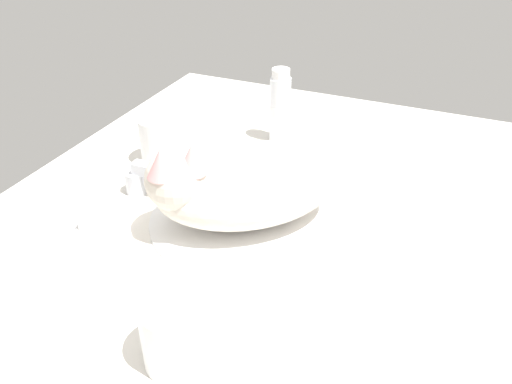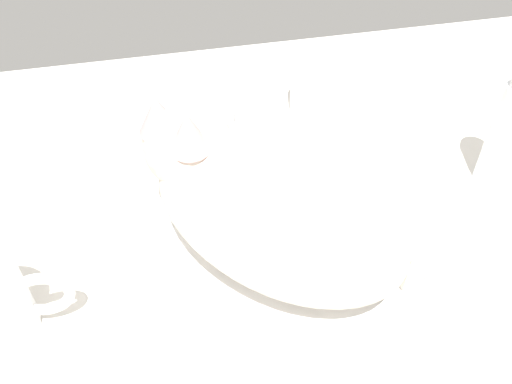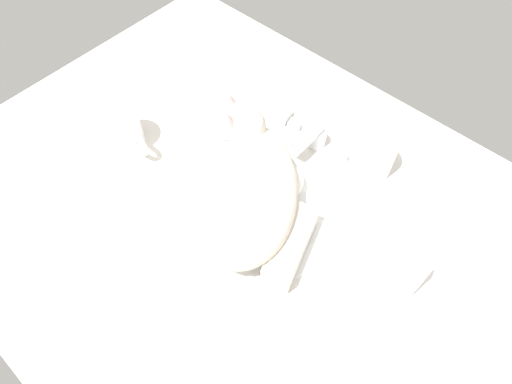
{
  "view_description": "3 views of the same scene",
  "coord_description": "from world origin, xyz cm",
  "px_view_note": "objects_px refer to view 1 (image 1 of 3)",
  "views": [
    {
      "loc": [
        -61.27,
        -27.84,
        47.72
      ],
      "look_at": [
        0.87,
        -1.12,
        4.87
      ],
      "focal_mm": 36.94,
      "sensor_mm": 36.0,
      "label": 1
    },
    {
      "loc": [
        -9.68,
        -36.49,
        46.54
      ],
      "look_at": [
        -1.26,
        3.9,
        5.08
      ],
      "focal_mm": 39.39,
      "sensor_mm": 36.0,
      "label": 2
    },
    {
      "loc": [
        27.69,
        -27.98,
        65.74
      ],
      "look_at": [
        1.82,
        1.0,
        6.78
      ],
      "focal_mm": 30.79,
      "sensor_mm": 36.0,
      "label": 3
    }
  ],
  "objects_px": {
    "toothpaste_bottle": "(280,108)",
    "faucet": "(140,181)",
    "coffee_mug": "(178,331)",
    "rinse_cup": "(160,140)",
    "soap_bar": "(100,213)",
    "cat": "(238,183)"
  },
  "relations": [
    {
      "from": "soap_bar",
      "to": "faucet",
      "type": "bearing_deg",
      "value": -2.38
    },
    {
      "from": "coffee_mug",
      "to": "soap_bar",
      "type": "distance_m",
      "value": 0.3
    },
    {
      "from": "faucet",
      "to": "coffee_mug",
      "type": "height_order",
      "value": "coffee_mug"
    },
    {
      "from": "coffee_mug",
      "to": "toothpaste_bottle",
      "type": "xyz_separation_m",
      "value": [
        0.55,
        0.09,
        0.03
      ]
    },
    {
      "from": "cat",
      "to": "coffee_mug",
      "type": "distance_m",
      "value": 0.27
    },
    {
      "from": "coffee_mug",
      "to": "rinse_cup",
      "type": "relative_size",
      "value": 1.38
    },
    {
      "from": "cat",
      "to": "soap_bar",
      "type": "height_order",
      "value": "cat"
    },
    {
      "from": "coffee_mug",
      "to": "faucet",
      "type": "bearing_deg",
      "value": 40.62
    },
    {
      "from": "coffee_mug",
      "to": "rinse_cup",
      "type": "bearing_deg",
      "value": 34.43
    },
    {
      "from": "rinse_cup",
      "to": "soap_bar",
      "type": "height_order",
      "value": "rinse_cup"
    },
    {
      "from": "coffee_mug",
      "to": "rinse_cup",
      "type": "height_order",
      "value": "rinse_cup"
    },
    {
      "from": "coffee_mug",
      "to": "toothpaste_bottle",
      "type": "distance_m",
      "value": 0.56
    },
    {
      "from": "toothpaste_bottle",
      "to": "faucet",
      "type": "bearing_deg",
      "value": 152.92
    },
    {
      "from": "coffee_mug",
      "to": "soap_bar",
      "type": "xyz_separation_m",
      "value": [
        0.17,
        0.24,
        -0.02
      ]
    },
    {
      "from": "faucet",
      "to": "rinse_cup",
      "type": "bearing_deg",
      "value": 14.3
    },
    {
      "from": "cat",
      "to": "soap_bar",
      "type": "distance_m",
      "value": 0.22
    },
    {
      "from": "rinse_cup",
      "to": "toothpaste_bottle",
      "type": "bearing_deg",
      "value": -45.48
    },
    {
      "from": "soap_bar",
      "to": "toothpaste_bottle",
      "type": "bearing_deg",
      "value": -21.0
    },
    {
      "from": "coffee_mug",
      "to": "toothpaste_bottle",
      "type": "relative_size",
      "value": 0.81
    },
    {
      "from": "faucet",
      "to": "toothpaste_bottle",
      "type": "distance_m",
      "value": 0.31
    },
    {
      "from": "faucet",
      "to": "toothpaste_bottle",
      "type": "relative_size",
      "value": 0.96
    },
    {
      "from": "soap_bar",
      "to": "cat",
      "type": "bearing_deg",
      "value": -62.86
    }
  ]
}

